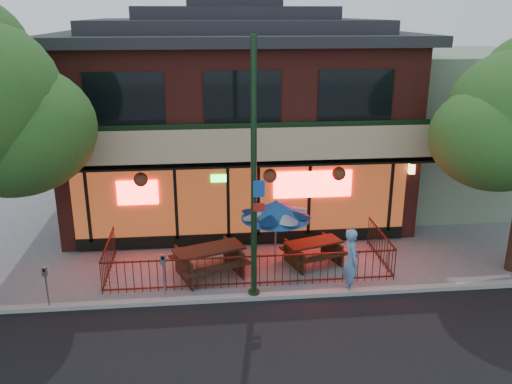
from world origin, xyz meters
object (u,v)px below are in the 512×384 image
patio_umbrella (276,210)px  pedestrian (351,261)px  street_light (254,189)px  picnic_table_left (209,257)px  picnic_table_right (313,249)px  parking_meter_near (164,270)px  parking_meter_far (46,281)px

patio_umbrella → pedestrian: 2.62m
street_light → picnic_table_left: bearing=129.2°
picnic_table_right → pedestrian: size_ratio=1.08×
picnic_table_right → parking_meter_near: (-4.48, -1.93, 0.46)m
street_light → picnic_table_right: 3.87m
pedestrian → picnic_table_left: bearing=70.3°
parking_meter_near → pedestrian: bearing=0.6°
patio_umbrella → parking_meter_near: size_ratio=1.67×
picnic_table_right → pedestrian: (0.67, -1.88, 0.46)m
street_light → patio_umbrella: bearing=62.0°
picnic_table_right → parking_meter_far: (-7.52, -2.01, 0.35)m
picnic_table_right → patio_umbrella: patio_umbrella is taller
street_light → picnic_table_right: street_light is taller
picnic_table_left → pedestrian: size_ratio=1.30×
patio_umbrella → parking_meter_far: size_ratio=1.91×
street_light → picnic_table_left: street_light is taller
parking_meter_far → parking_meter_near: bearing=1.5°
picnic_table_right → patio_umbrella: bearing=-160.4°
picnic_table_right → pedestrian: 2.05m
street_light → parking_meter_far: street_light is taller
street_light → pedestrian: (2.72, 0.05, -2.20)m
patio_umbrella → parking_meter_near: patio_umbrella is taller
street_light → parking_meter_far: size_ratio=5.69×
street_light → pedestrian: street_light is taller
picnic_table_left → picnic_table_right: 3.28m
street_light → patio_umbrella: street_light is taller
picnic_table_left → patio_umbrella: patio_umbrella is taller
parking_meter_near → parking_meter_far: bearing=-178.5°
picnic_table_left → picnic_table_right: picnic_table_left is taller
street_light → patio_umbrella: size_ratio=2.98×
picnic_table_left → pedestrian: (3.91, -1.41, 0.38)m
picnic_table_right → parking_meter_near: size_ratio=1.46×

